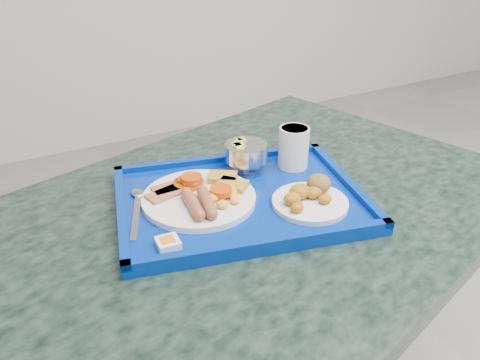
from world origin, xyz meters
The scene contains 9 objects.
table centered at (-0.74, 0.87, 0.55)m, with size 1.36×1.09×0.74m.
tray centered at (-0.75, 0.89, 0.75)m, with size 0.56×0.47×0.03m.
main_plate centered at (-0.83, 0.91, 0.77)m, with size 0.23×0.23×0.04m.
bread_plate centered at (-0.64, 0.80, 0.78)m, with size 0.15×0.15×0.05m.
fruit_bowl centered at (-0.69, 0.99, 0.80)m, with size 0.10×0.10×0.07m.
juice_cup centered at (-0.58, 0.95, 0.81)m, with size 0.07×0.07×0.09m.
spoon centered at (-0.94, 0.98, 0.76)m, with size 0.03×0.15×0.01m.
knife centered at (-0.96, 0.92, 0.76)m, with size 0.01×0.18×0.00m, color #BBBBBD.
jam_packet centered at (-0.94, 0.80, 0.77)m, with size 0.04×0.04×0.02m.
Camera 1 is at (-1.15, 0.17, 1.25)m, focal length 35.00 mm.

